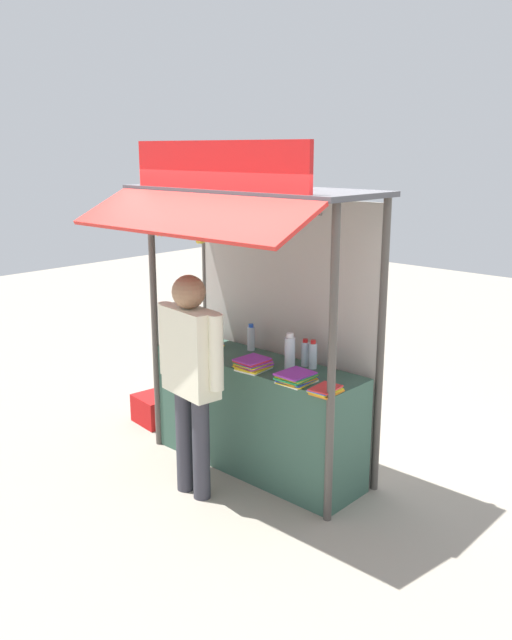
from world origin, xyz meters
name	(u,v)px	position (x,y,z in m)	size (l,w,h in m)	color
ground_plane	(256,466)	(0.00, 0.00, 0.00)	(20.00, 20.00, 0.00)	#9E9384
stall_counter	(256,414)	(0.00, 0.00, 0.48)	(1.94, 0.55, 0.95)	#385B4C
stall_structure	(261,282)	(0.00, 0.07, 1.61)	(2.14, 1.36, 2.72)	#4C4742
water_bottle_back_left	(305,353)	(0.38, 0.17, 1.06)	(0.06, 0.06, 0.22)	silver
water_bottle_far_right	(207,328)	(-0.75, 0.16, 1.06)	(0.07, 0.07, 0.24)	silver
water_bottle_mid_right	(313,355)	(0.46, 0.17, 1.06)	(0.07, 0.07, 0.23)	silver
water_bottle_mid_left	(290,353)	(0.35, 0.01, 1.09)	(0.08, 0.08, 0.30)	silver
water_bottle_front_right	(251,338)	(-0.24, 0.19, 1.06)	(0.07, 0.07, 0.24)	silver
magazine_stack_rear_center	(205,344)	(-0.59, -0.03, 0.99)	(0.20, 0.31, 0.07)	yellow
magazine_stack_right	(326,390)	(0.88, -0.21, 0.98)	(0.18, 0.25, 0.05)	orange
magazine_stack_center	(253,364)	(0.14, -0.18, 1.00)	(0.24, 0.27, 0.09)	white
magazine_stack_far_left	(296,378)	(0.58, -0.19, 0.99)	(0.26, 0.29, 0.08)	white
banana_bunch_inner_right	(220,230)	(-0.03, -0.37, 2.06)	(0.12, 0.11, 0.26)	#332D23
banana_bunch_rightmost	(200,235)	(-0.25, -0.37, 2.01)	(0.10, 0.09, 0.29)	#332D23
banana_bunch_inner_left	(161,226)	(-0.71, -0.38, 2.05)	(0.10, 0.10, 0.28)	#332D23
vendor_person	(191,366)	(-0.05, -0.68, 1.06)	(0.67, 0.28, 1.76)	#383842
plastic_crate	(158,408)	(-1.38, 0.05, 0.14)	(0.40, 0.40, 0.28)	red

